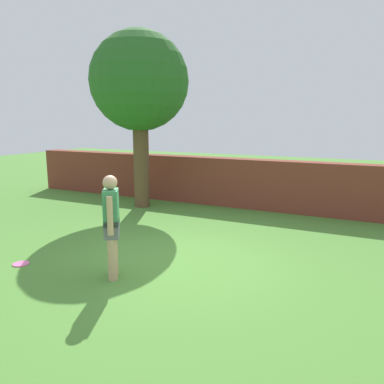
# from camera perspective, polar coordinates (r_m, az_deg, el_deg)

# --- Properties ---
(ground_plane) EXTENTS (40.00, 40.00, 0.00)m
(ground_plane) POSITION_cam_1_polar(r_m,az_deg,el_deg) (6.78, -2.64, -10.34)
(ground_plane) COLOR #4C8433
(brick_wall) EXTENTS (12.09, 0.50, 1.36)m
(brick_wall) POSITION_cam_1_polar(r_m,az_deg,el_deg) (11.24, 1.84, 1.78)
(brick_wall) COLOR brown
(brick_wall) RESTS_ON ground
(tree) EXTENTS (2.67, 2.67, 4.79)m
(tree) POSITION_cam_1_polar(r_m,az_deg,el_deg) (10.78, -7.87, 15.82)
(tree) COLOR brown
(tree) RESTS_ON ground
(person) EXTENTS (0.38, 0.47, 1.62)m
(person) POSITION_cam_1_polar(r_m,az_deg,el_deg) (6.00, -11.91, -4.38)
(person) COLOR tan
(person) RESTS_ON ground
(frisbee_pink) EXTENTS (0.27, 0.27, 0.02)m
(frisbee_pink) POSITION_cam_1_polar(r_m,az_deg,el_deg) (7.27, -24.18, -9.76)
(frisbee_pink) COLOR pink
(frisbee_pink) RESTS_ON ground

